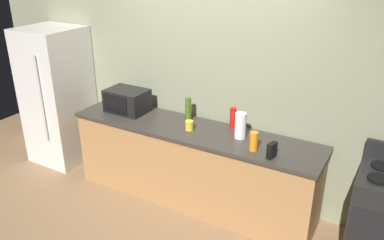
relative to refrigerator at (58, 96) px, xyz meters
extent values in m
plane|color=#93704C|center=(2.05, -0.40, -0.90)|extent=(8.00, 8.00, 0.00)
cube|color=gray|center=(2.05, 0.41, 0.45)|extent=(6.40, 0.10, 2.70)
cube|color=#B27F4C|center=(2.05, 0.00, -0.47)|extent=(2.80, 0.60, 0.86)
cube|color=#38332D|center=(2.05, 0.00, -0.02)|extent=(2.84, 0.64, 0.04)
cube|color=white|center=(0.00, 0.00, 0.00)|extent=(0.72, 0.70, 1.80)
cylinder|color=silver|center=(0.14, -0.37, 0.10)|extent=(0.02, 0.02, 1.10)
cylinder|color=black|center=(3.92, -0.12, 0.01)|extent=(0.18, 0.18, 0.02)
cylinder|color=black|center=(3.92, 0.12, 0.01)|extent=(0.18, 0.18, 0.02)
cube|color=black|center=(1.14, 0.05, 0.13)|extent=(0.48, 0.34, 0.27)
cube|color=black|center=(1.10, -0.12, 0.13)|extent=(0.34, 0.01, 0.21)
cylinder|color=white|center=(2.59, 0.05, 0.13)|extent=(0.12, 0.12, 0.27)
cube|color=black|center=(3.01, -0.19, 0.07)|extent=(0.07, 0.12, 0.15)
cylinder|color=orange|center=(2.81, -0.14, 0.09)|extent=(0.08, 0.08, 0.19)
cylinder|color=#4C6B19|center=(1.90, 0.18, 0.13)|extent=(0.07, 0.07, 0.27)
cylinder|color=red|center=(2.42, 0.23, 0.12)|extent=(0.07, 0.07, 0.23)
cylinder|color=yellow|center=(2.04, -0.05, 0.05)|extent=(0.09, 0.09, 0.11)
camera|label=1|loc=(3.96, -3.32, 1.75)|focal=36.49mm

